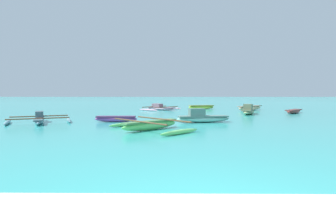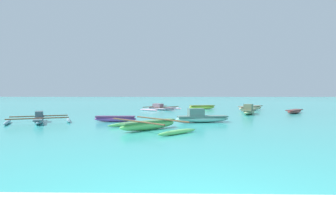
# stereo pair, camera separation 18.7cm
# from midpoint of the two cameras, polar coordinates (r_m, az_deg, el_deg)

# --- Properties ---
(moored_boat_0) EXTENTS (2.29, 2.33, 0.32)m
(moored_boat_0) POSITION_cam_midpoint_polar(r_m,az_deg,el_deg) (25.09, 25.49, 0.18)
(moored_boat_0) COLOR #9B4844
(moored_boat_0) RESTS_ON ground_plane
(moored_boat_1) EXTENTS (4.31, 4.54, 0.65)m
(moored_boat_1) POSITION_cam_midpoint_polar(r_m,az_deg,el_deg) (27.04, -1.91, 0.91)
(moored_boat_1) COLOR #E1A4BD
(moored_boat_1) RESTS_ON ground_plane
(moored_boat_2) EXTENTS (1.92, 2.91, 0.86)m
(moored_boat_2) POSITION_cam_midpoint_polar(r_m,az_deg,el_deg) (22.41, 16.91, 0.29)
(moored_boat_2) COLOR #96B07C
(moored_boat_2) RESTS_ON ground_plane
(moored_boat_3) EXTENTS (4.02, 3.45, 0.66)m
(moored_boat_3) POSITION_cam_midpoint_polar(r_m,az_deg,el_deg) (17.07, -26.49, -1.42)
(moored_boat_3) COLOR #6894A5
(moored_boat_3) RESTS_ON ground_plane
(moored_boat_4) EXTENTS (3.31, 1.33, 0.83)m
(moored_boat_4) POSITION_cam_midpoint_polar(r_m,az_deg,el_deg) (15.65, 7.07, -1.19)
(moored_boat_4) COLOR #90CBBC
(moored_boat_4) RESTS_ON ground_plane
(moored_boat_5) EXTENTS (3.30, 3.08, 0.47)m
(moored_boat_5) POSITION_cam_midpoint_polar(r_m,az_deg,el_deg) (27.44, 17.23, 0.87)
(moored_boat_5) COLOR beige
(moored_boat_5) RESTS_ON ground_plane
(moored_boat_6) EXTENTS (3.00, 1.54, 0.43)m
(moored_boat_6) POSITION_cam_midpoint_polar(r_m,az_deg,el_deg) (28.52, 7.07, 1.10)
(moored_boat_6) COLOR #C3D643
(moored_boat_6) RESTS_ON ground_plane
(moored_boat_7) EXTENTS (2.54, 0.55, 0.36)m
(moored_boat_7) POSITION_cam_midpoint_polar(r_m,az_deg,el_deg) (16.09, -11.59, -1.42)
(moored_boat_7) COLOR #934393
(moored_boat_7) RESTS_ON ground_plane
(moored_boat_8) EXTENTS (4.42, 4.44, 0.49)m
(moored_boat_8) POSITION_cam_midpoint_polar(r_m,az_deg,el_deg) (12.45, -4.23, -2.85)
(moored_boat_8) COLOR #7BE275
(moored_boat_8) RESTS_ON ground_plane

